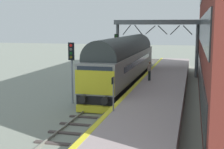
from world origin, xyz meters
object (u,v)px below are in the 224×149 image
Objects in this scene: diesel_locomotive at (124,61)px; waiting_passenger at (149,69)px; signal_post_far at (116,49)px; platform_number_sign at (113,89)px; signal_post_mid at (72,64)px.

waiting_passenger is (2.54, -1.64, -0.49)m from diesel_locomotive.
waiting_passenger is (4.92, -8.44, -1.08)m from signal_post_far.
diesel_locomotive is 12.11m from platform_number_sign.
signal_post_far is at bearing 109.25° from diesel_locomotive.
platform_number_sign reaches higher than waiting_passenger.
signal_post_far is (0.00, 13.85, 0.16)m from signal_post_mid.
signal_post_far is 2.51× the size of platform_number_sign.
waiting_passenger is (0.61, 10.32, -0.27)m from platform_number_sign.
platform_number_sign is (4.31, -18.75, -0.81)m from signal_post_far.
diesel_locomotive reaches higher than waiting_passenger.
diesel_locomotive is 7.23m from signal_post_far.
signal_post_far is 19.26m from platform_number_sign.
signal_post_mid is at bearing 131.34° from platform_number_sign.
diesel_locomotive reaches higher than platform_number_sign.
waiting_passenger is (4.92, 5.42, -0.92)m from signal_post_mid.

